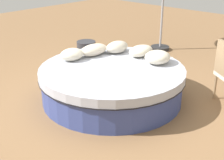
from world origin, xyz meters
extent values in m
plane|color=olive|center=(0.00, 0.00, 0.00)|extent=(16.00, 16.00, 0.00)
cylinder|color=#38478C|center=(0.00, 0.00, 0.20)|extent=(2.20, 2.20, 0.40)
cylinder|color=black|center=(0.00, 0.00, 0.40)|extent=(2.28, 2.28, 0.02)
cylinder|color=#B2B7C6|center=(0.00, 0.00, 0.47)|extent=(2.27, 2.27, 0.14)
ellipsoid|color=beige|center=(-0.63, 0.41, 0.64)|extent=(0.44, 0.39, 0.21)
ellipsoid|color=beige|center=(-0.75, -0.02, 0.63)|extent=(0.51, 0.32, 0.18)
ellipsoid|color=beige|center=(-0.61, -0.44, 0.64)|extent=(0.46, 0.30, 0.20)
ellipsoid|color=beige|center=(-0.23, -0.64, 0.63)|extent=(0.55, 0.32, 0.19)
ellipsoid|color=beige|center=(0.19, -0.73, 0.63)|extent=(0.41, 0.34, 0.19)
cylinder|color=#997A56|center=(-1.11, 1.21, 0.21)|extent=(0.04, 0.04, 0.42)
cylinder|color=#262628|center=(-2.73, -0.95, 0.04)|extent=(0.44, 0.44, 0.08)
cylinder|color=#333338|center=(-0.87, -1.54, 0.24)|extent=(0.39, 0.39, 0.48)
camera|label=1|loc=(3.30, 3.04, 2.22)|focal=49.42mm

